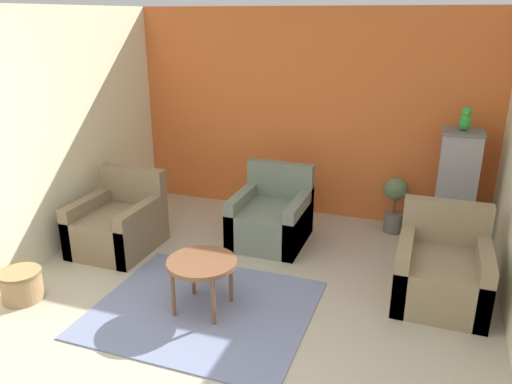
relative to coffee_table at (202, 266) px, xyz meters
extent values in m
cube|color=orange|center=(0.24, 2.58, 0.84)|extent=(4.54, 0.06, 2.52)
cube|color=beige|center=(-2.00, 0.69, 0.84)|extent=(0.06, 3.70, 2.52)
cube|color=slate|center=(0.00, 0.00, -0.42)|extent=(1.84, 1.59, 0.01)
cylinder|color=brown|center=(0.00, 0.00, 0.03)|extent=(0.60, 0.60, 0.04)
cylinder|color=brown|center=(-0.19, -0.19, -0.20)|extent=(0.04, 0.04, 0.43)
cylinder|color=brown|center=(0.19, -0.19, -0.20)|extent=(0.04, 0.04, 0.43)
cylinder|color=brown|center=(-0.19, 0.19, -0.20)|extent=(0.04, 0.04, 0.43)
cylinder|color=brown|center=(0.19, 0.19, -0.20)|extent=(0.04, 0.04, 0.43)
cube|color=#7A664C|center=(-1.39, 0.76, -0.21)|extent=(0.77, 0.88, 0.42)
cube|color=#7A664C|center=(-1.39, 1.13, 0.20)|extent=(0.77, 0.14, 0.41)
cube|color=#7A664C|center=(-1.71, 0.76, -0.14)|extent=(0.12, 0.88, 0.56)
cube|color=#7A664C|center=(-1.06, 0.76, -0.14)|extent=(0.12, 0.88, 0.56)
cube|color=#8E7A5B|center=(1.92, 0.84, -0.21)|extent=(0.77, 0.88, 0.42)
cube|color=#8E7A5B|center=(1.92, 1.21, 0.20)|extent=(0.77, 0.14, 0.41)
cube|color=#8E7A5B|center=(1.60, 0.84, -0.14)|extent=(0.12, 0.88, 0.56)
cube|color=#8E7A5B|center=(2.25, 0.84, -0.14)|extent=(0.12, 0.88, 0.56)
cube|color=slate|center=(0.12, 1.51, -0.21)|extent=(0.77, 0.88, 0.42)
cube|color=slate|center=(0.12, 1.87, 0.20)|extent=(0.77, 0.14, 0.41)
cube|color=slate|center=(-0.21, 1.51, -0.14)|extent=(0.12, 0.88, 0.56)
cube|color=slate|center=(0.44, 1.51, -0.14)|extent=(0.12, 0.88, 0.56)
cube|color=slate|center=(2.01, 2.13, -0.37)|extent=(0.48, 0.48, 0.10)
cube|color=#939399|center=(2.01, 2.13, 0.26)|extent=(0.40, 0.40, 1.16)
cube|color=slate|center=(2.01, 2.13, 0.86)|extent=(0.42, 0.42, 0.03)
ellipsoid|color=green|center=(2.01, 2.13, 0.97)|extent=(0.12, 0.15, 0.19)
sphere|color=green|center=(2.01, 2.11, 1.07)|extent=(0.10, 0.10, 0.10)
cone|color=gold|center=(2.01, 2.06, 1.06)|extent=(0.05, 0.05, 0.05)
cone|color=green|center=(2.01, 2.19, 0.95)|extent=(0.06, 0.12, 0.16)
cylinder|color=#66605B|center=(1.39, 2.25, -0.31)|extent=(0.21, 0.21, 0.23)
cylinder|color=brown|center=(1.39, 2.25, -0.08)|extent=(0.03, 0.03, 0.21)
sphere|color=#566B47|center=(1.39, 2.25, 0.12)|extent=(0.27, 0.27, 0.27)
sphere|color=#566B47|center=(1.32, 2.28, 0.07)|extent=(0.16, 0.16, 0.16)
sphere|color=#566B47|center=(1.46, 2.23, 0.08)|extent=(0.15, 0.15, 0.15)
cylinder|color=#A37F51|center=(-1.60, -0.40, -0.28)|extent=(0.35, 0.35, 0.28)
cylinder|color=brown|center=(-1.60, -0.40, -0.16)|extent=(0.37, 0.37, 0.02)
camera|label=1|loc=(1.71, -3.38, 2.01)|focal=35.00mm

